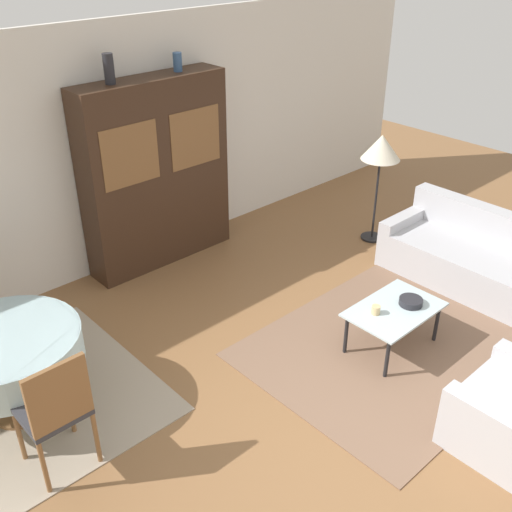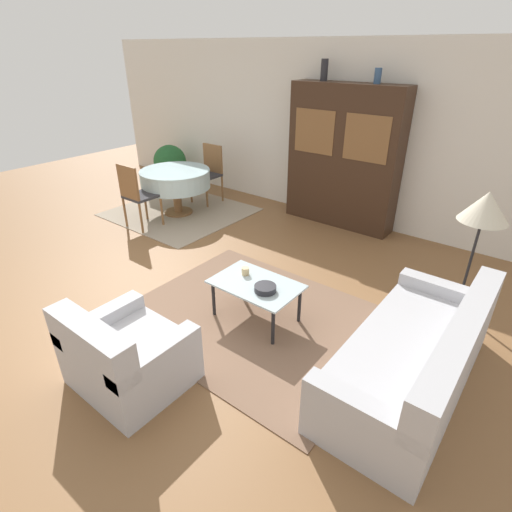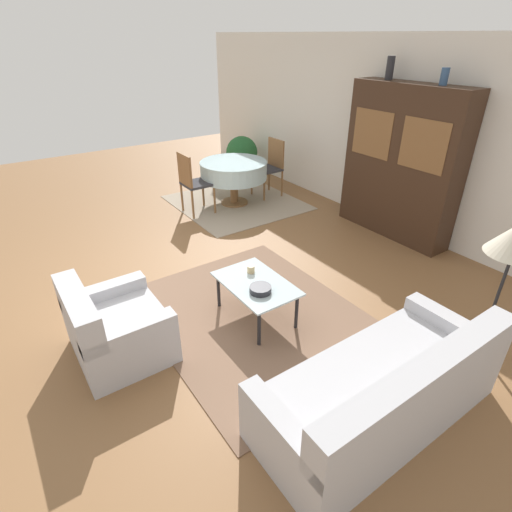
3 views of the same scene
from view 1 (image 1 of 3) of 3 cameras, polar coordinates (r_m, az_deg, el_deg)
name	(u,v)px [view 1 (image 1 of 3)]	position (r m, az deg, el deg)	size (l,w,h in m)	color
ground_plane	(357,433)	(5.00, 9.61, -16.27)	(14.00, 14.00, 0.00)	brown
wall_back	(101,154)	(6.69, -14.55, 9.38)	(10.00, 0.06, 2.70)	silver
area_rug	(390,347)	(5.88, 12.64, -8.43)	(2.58, 2.06, 0.01)	brown
dining_rug	(19,407)	(5.50, -21.64, -13.22)	(2.13, 2.02, 0.01)	gray
couch	(477,260)	(6.97, 20.31, -0.38)	(0.86, 1.99, 0.80)	#B2B2B7
coffee_table	(394,313)	(5.66, 13.03, -5.27)	(0.89, 0.58, 0.43)	black
display_cabinet	(156,174)	(6.83, -9.47, 7.75)	(1.74, 0.41, 2.12)	#382316
dining_table	(8,352)	(5.10, -22.57, -8.46)	(1.16, 1.16, 0.75)	brown
dining_chair_near	(56,408)	(4.50, -18.55, -13.55)	(0.44, 0.44, 1.01)	brown
floor_lamp	(381,150)	(7.29, 11.83, 9.81)	(0.47, 0.47, 1.36)	black
cup	(376,310)	(5.51, 11.34, -5.05)	(0.08, 0.08, 0.08)	tan
bowl	(411,302)	(5.71, 14.53, -4.23)	(0.22, 0.22, 0.06)	#232328
vase_tall	(109,69)	(6.27, -13.84, 16.92)	(0.10, 0.10, 0.29)	#232328
vase_short	(177,62)	(6.70, -7.49, 17.85)	(0.09, 0.09, 0.20)	#33517A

